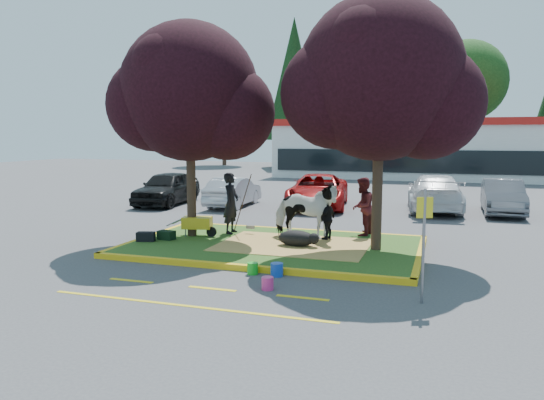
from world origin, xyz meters
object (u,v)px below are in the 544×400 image
(cow, at_px, (306,211))
(bucket_blue, at_px, (277,270))
(car_silver, at_px, (233,192))
(sign_post, at_px, (424,234))
(bucket_green, at_px, (253,268))
(handler, at_px, (231,203))
(wheelbarrow, at_px, (197,223))
(calf, at_px, (296,238))
(car_black, at_px, (167,188))
(bucket_pink, at_px, (268,283))

(cow, height_order, bucket_blue, cow)
(bucket_blue, height_order, car_silver, car_silver)
(sign_post, relative_size, bucket_green, 8.19)
(handler, height_order, car_silver, handler)
(car_silver, bearing_deg, wheelbarrow, 102.63)
(handler, distance_m, wheelbarrow, 1.26)
(calf, relative_size, car_silver, 0.26)
(calf, height_order, car_black, car_black)
(calf, distance_m, car_silver, 9.70)
(cow, xyz_separation_m, car_silver, (-5.26, 7.04, -0.34))
(wheelbarrow, height_order, car_black, car_black)
(handler, bearing_deg, cow, -94.48)
(car_black, xyz_separation_m, car_silver, (3.21, 0.37, -0.11))
(cow, relative_size, car_silver, 0.50)
(cow, bearing_deg, bucket_blue, -174.92)
(car_silver, bearing_deg, car_black, 4.82)
(car_black, bearing_deg, calf, -46.79)
(cow, bearing_deg, bucket_pink, -174.32)
(cow, relative_size, handler, 1.05)
(bucket_pink, xyz_separation_m, car_silver, (-5.70, 11.89, 0.53))
(handler, bearing_deg, bucket_green, -150.72)
(bucket_green, xyz_separation_m, bucket_pink, (0.74, -1.08, 0.00))
(calf, height_order, bucket_green, calf)
(wheelbarrow, xyz_separation_m, car_black, (-5.17, 7.27, 0.22))
(bucket_blue, distance_m, car_silver, 12.17)
(bucket_green, bearing_deg, handler, 118.99)
(calf, relative_size, handler, 0.54)
(handler, bearing_deg, bucket_pink, -149.50)
(calf, bearing_deg, bucket_pink, -98.66)
(calf, distance_m, bucket_blue, 2.70)
(sign_post, relative_size, bucket_blue, 7.22)
(wheelbarrow, distance_m, bucket_green, 4.39)
(handler, height_order, wheelbarrow, handler)
(bucket_pink, height_order, car_black, car_black)
(calf, height_order, wheelbarrow, wheelbarrow)
(calf, xyz_separation_m, bucket_green, (-0.32, -2.68, -0.24))
(wheelbarrow, relative_size, bucket_blue, 5.08)
(calf, bearing_deg, bucket_green, -111.90)
(wheelbarrow, height_order, bucket_blue, wheelbarrow)
(cow, height_order, sign_post, sign_post)
(bucket_green, relative_size, bucket_pink, 0.99)
(cow, xyz_separation_m, bucket_green, (-0.30, -3.77, -0.87))
(car_black, bearing_deg, cow, -42.60)
(calf, xyz_separation_m, wheelbarrow, (-3.32, 0.50, 0.18))
(bucket_green, distance_m, bucket_pink, 1.31)
(calf, xyz_separation_m, handler, (-2.52, 1.30, 0.74))
(bucket_pink, bearing_deg, bucket_green, 124.44)
(calf, bearing_deg, cow, 76.30)
(cow, bearing_deg, calf, -178.23)
(bucket_pink, xyz_separation_m, bucket_blue, (-0.14, 1.08, 0.02))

